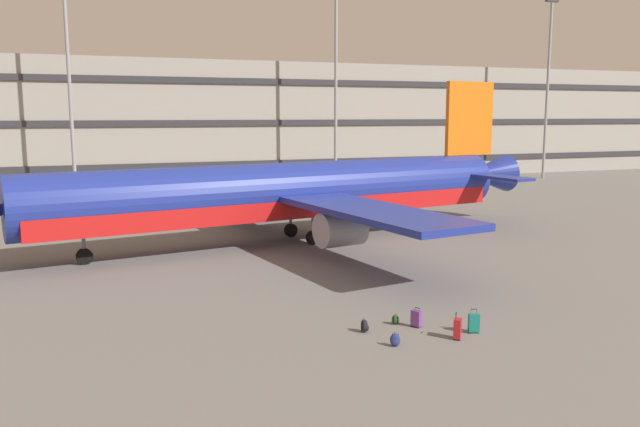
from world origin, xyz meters
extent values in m
plane|color=slate|center=(0.00, 0.00, 0.00)|extent=(600.00, 600.00, 0.00)
cube|color=gray|center=(0.00, 45.50, 7.34)|extent=(163.06, 18.08, 14.69)
cube|color=#2D2D33|center=(0.00, 36.36, 2.45)|extent=(161.43, 0.24, 0.70)
cube|color=#2D2D33|center=(0.00, 36.36, 7.34)|extent=(161.43, 0.24, 0.70)
cube|color=#2D2D33|center=(0.00, 36.36, 12.24)|extent=(161.43, 0.24, 0.70)
cylinder|color=navy|center=(-2.66, 0.59, 3.42)|extent=(33.28, 9.15, 3.70)
cube|color=red|center=(-2.66, 0.59, 2.40)|extent=(31.96, 8.86, 1.18)
cone|color=navy|center=(14.95, 3.56, 3.70)|extent=(4.87, 3.66, 2.96)
cube|color=orange|center=(13.08, 3.24, 8.05)|extent=(4.44, 1.09, 5.55)
cube|color=navy|center=(13.27, -0.29, 3.88)|extent=(2.70, 5.77, 0.20)
cube|color=navy|center=(12.10, 6.64, 3.88)|extent=(2.70, 5.77, 0.20)
cube|color=navy|center=(-0.21, -7.93, 3.14)|extent=(6.65, 14.45, 0.36)
cube|color=navy|center=(-3.14, 9.44, 3.14)|extent=(6.65, 14.45, 0.36)
cylinder|color=#9E9EA3|center=(-1.12, -5.54, 1.83)|extent=(2.95, 2.45, 2.04)
cylinder|color=#9E9EA3|center=(-3.22, 6.89, 1.83)|extent=(2.95, 2.45, 2.04)
cylinder|color=black|center=(-15.08, -1.50, 0.45)|extent=(0.95, 0.49, 0.90)
cylinder|color=slate|center=(-15.08, -1.50, 1.24)|extent=(0.20, 0.20, 1.57)
cylinder|color=black|center=(-1.10, -0.74, 0.45)|extent=(0.95, 0.49, 0.90)
cylinder|color=slate|center=(-1.10, -0.74, 1.24)|extent=(0.20, 0.20, 1.57)
cylinder|color=black|center=(-1.62, 2.36, 0.45)|extent=(0.95, 0.49, 0.90)
cylinder|color=slate|center=(-1.62, 2.36, 1.24)|extent=(0.20, 0.20, 1.57)
cylinder|color=gray|center=(-15.72, 30.00, 12.29)|extent=(0.36, 0.36, 24.59)
cylinder|color=gray|center=(12.69, 30.00, 12.43)|extent=(0.36, 0.36, 24.87)
cylinder|color=gray|center=(42.33, 30.00, 11.25)|extent=(0.36, 0.36, 22.51)
cube|color=#B21E23|center=(-1.96, -19.35, 0.42)|extent=(0.46, 0.47, 0.74)
cylinder|color=#333338|center=(-1.94, -19.22, 0.90)|extent=(0.02, 0.02, 0.22)
cylinder|color=#333338|center=(-2.09, -19.38, 0.90)|extent=(0.02, 0.02, 0.22)
cube|color=black|center=(-2.01, -19.30, 1.01)|extent=(0.16, 0.18, 0.02)
cylinder|color=black|center=(-1.77, -19.30, 0.03)|extent=(0.05, 0.05, 0.05)
cylinder|color=black|center=(-1.98, -19.54, 0.03)|extent=(0.05, 0.05, 0.05)
cylinder|color=black|center=(-1.93, -19.17, 0.03)|extent=(0.05, 0.05, 0.05)
cylinder|color=black|center=(-2.14, -19.40, 0.03)|extent=(0.05, 0.05, 0.05)
cube|color=#147266|center=(-0.98, -18.97, 0.40)|extent=(0.46, 0.31, 0.71)
cylinder|color=#333338|center=(-0.86, -18.94, 0.85)|extent=(0.02, 0.02, 0.18)
cylinder|color=#333338|center=(-1.08, -18.88, 0.85)|extent=(0.02, 0.02, 0.18)
cube|color=black|center=(-0.97, -18.91, 0.93)|extent=(0.23, 0.09, 0.02)
cylinder|color=black|center=(-0.85, -19.09, 0.03)|extent=(0.03, 0.05, 0.05)
cylinder|color=black|center=(-1.17, -19.00, 0.03)|extent=(0.03, 0.05, 0.05)
cylinder|color=black|center=(-0.80, -18.93, 0.03)|extent=(0.03, 0.05, 0.05)
cylinder|color=black|center=(-1.12, -18.84, 0.03)|extent=(0.03, 0.05, 0.05)
cube|color=#72388C|center=(-2.74, -17.58, 0.36)|extent=(0.39, 0.46, 0.63)
cylinder|color=#333338|center=(-2.63, -17.64, 0.72)|extent=(0.02, 0.02, 0.09)
cylinder|color=#333338|center=(-2.73, -17.45, 0.72)|extent=(0.02, 0.02, 0.09)
cube|color=black|center=(-2.68, -17.55, 0.77)|extent=(0.13, 0.21, 0.02)
cylinder|color=black|center=(-2.74, -17.76, 0.03)|extent=(0.05, 0.04, 0.05)
cylinder|color=black|center=(-2.90, -17.48, 0.03)|extent=(0.05, 0.04, 0.05)
cylinder|color=black|center=(-2.58, -17.68, 0.03)|extent=(0.05, 0.04, 0.05)
cylinder|color=black|center=(-2.74, -17.39, 0.03)|extent=(0.05, 0.04, 0.05)
ellipsoid|color=navy|center=(-4.52, -19.24, 0.25)|extent=(0.42, 0.35, 0.50)
ellipsoid|color=navy|center=(-4.56, -19.31, 0.17)|extent=(0.27, 0.21, 0.22)
torus|color=black|center=(-4.51, -19.22, 0.51)|extent=(0.08, 0.05, 0.08)
cube|color=black|center=(-4.39, -19.23, 0.25)|extent=(0.04, 0.04, 0.42)
cube|color=black|center=(-4.57, -19.12, 0.25)|extent=(0.04, 0.04, 0.42)
ellipsoid|color=black|center=(-4.93, -17.44, 0.26)|extent=(0.41, 0.43, 0.51)
ellipsoid|color=black|center=(-4.84, -17.51, 0.18)|extent=(0.23, 0.26, 0.23)
torus|color=black|center=(-4.96, -17.42, 0.52)|extent=(0.06, 0.07, 0.08)
cube|color=black|center=(-4.96, -17.30, 0.26)|extent=(0.04, 0.04, 0.44)
cube|color=black|center=(-5.08, -17.46, 0.26)|extent=(0.04, 0.04, 0.44)
ellipsoid|color=#264C26|center=(-3.36, -17.00, 0.20)|extent=(0.37, 0.33, 0.40)
ellipsoid|color=#264C26|center=(-3.32, -16.90, 0.14)|extent=(0.24, 0.18, 0.18)
torus|color=black|center=(-3.38, -17.03, 0.41)|extent=(0.08, 0.04, 0.08)
cube|color=black|center=(-3.48, -17.06, 0.20)|extent=(0.04, 0.04, 0.34)
cube|color=black|center=(-3.33, -17.13, 0.20)|extent=(0.04, 0.04, 0.34)
camera|label=1|loc=(-14.87, -39.30, 8.42)|focal=36.01mm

